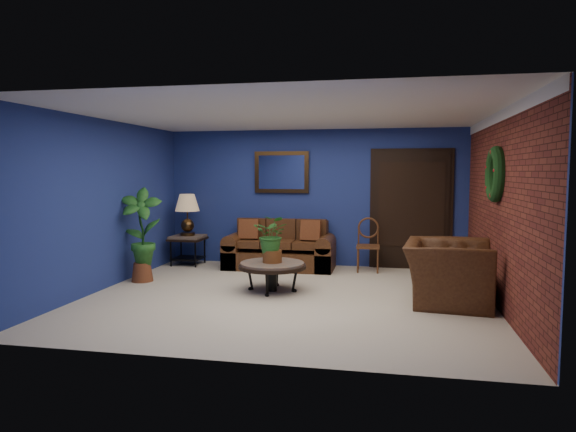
% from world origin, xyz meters
% --- Properties ---
extents(floor, '(5.50, 5.50, 0.00)m').
position_xyz_m(floor, '(0.00, 0.00, 0.00)').
color(floor, beige).
rests_on(floor, ground).
extents(wall_back, '(5.50, 0.04, 2.50)m').
position_xyz_m(wall_back, '(0.00, 2.50, 1.25)').
color(wall_back, navy).
rests_on(wall_back, ground).
extents(wall_left, '(0.04, 5.00, 2.50)m').
position_xyz_m(wall_left, '(-2.75, 0.00, 1.25)').
color(wall_left, navy).
rests_on(wall_left, ground).
extents(wall_right_brick, '(0.04, 5.00, 2.50)m').
position_xyz_m(wall_right_brick, '(2.75, 0.00, 1.25)').
color(wall_right_brick, maroon).
rests_on(wall_right_brick, ground).
extents(ceiling, '(5.50, 5.00, 0.02)m').
position_xyz_m(ceiling, '(0.00, 0.00, 2.50)').
color(ceiling, silver).
rests_on(ceiling, wall_back).
extents(crown_molding, '(0.03, 5.00, 0.14)m').
position_xyz_m(crown_molding, '(2.72, 0.00, 2.43)').
color(crown_molding, white).
rests_on(crown_molding, wall_right_brick).
extents(wall_mirror, '(1.02, 0.06, 0.77)m').
position_xyz_m(wall_mirror, '(-0.60, 2.46, 1.72)').
color(wall_mirror, '#442D15').
rests_on(wall_mirror, wall_back).
extents(closet_door, '(1.44, 0.06, 2.18)m').
position_xyz_m(closet_door, '(1.75, 2.47, 1.05)').
color(closet_door, black).
rests_on(closet_door, wall_back).
extents(wreath, '(0.16, 0.72, 0.72)m').
position_xyz_m(wreath, '(2.69, 0.05, 1.70)').
color(wreath, black).
rests_on(wreath, wall_right_brick).
extents(sofa, '(1.94, 0.84, 0.87)m').
position_xyz_m(sofa, '(-0.54, 2.07, 0.29)').
color(sofa, '#4D2C16').
rests_on(sofa, ground).
extents(coffee_table, '(0.98, 0.98, 0.42)m').
position_xyz_m(coffee_table, '(-0.28, 0.29, 0.36)').
color(coffee_table, '#4B4642').
rests_on(coffee_table, ground).
extents(end_table, '(0.60, 0.60, 0.55)m').
position_xyz_m(end_table, '(-2.30, 2.05, 0.42)').
color(end_table, '#4B4642').
rests_on(end_table, ground).
extents(table_lamp, '(0.45, 0.45, 0.74)m').
position_xyz_m(table_lamp, '(-2.30, 2.05, 1.03)').
color(table_lamp, '#442D15').
rests_on(table_lamp, end_table).
extents(side_chair, '(0.41, 0.41, 0.93)m').
position_xyz_m(side_chair, '(1.02, 2.12, 0.52)').
color(side_chair, brown).
rests_on(side_chair, ground).
extents(armchair, '(1.23, 1.37, 0.81)m').
position_xyz_m(armchair, '(2.15, 0.09, 0.41)').
color(armchair, '#4D2C16').
rests_on(armchair, ground).
extents(coffee_plant, '(0.54, 0.48, 0.68)m').
position_xyz_m(coffee_plant, '(-0.28, 0.29, 0.79)').
color(coffee_plant, brown).
rests_on(coffee_plant, coffee_table).
extents(floor_plant, '(0.39, 0.33, 0.80)m').
position_xyz_m(floor_plant, '(2.35, 0.95, 0.41)').
color(floor_plant, brown).
rests_on(floor_plant, ground).
extents(tall_plant, '(0.74, 0.60, 1.49)m').
position_xyz_m(tall_plant, '(-2.45, 0.53, 0.80)').
color(tall_plant, brown).
rests_on(tall_plant, ground).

